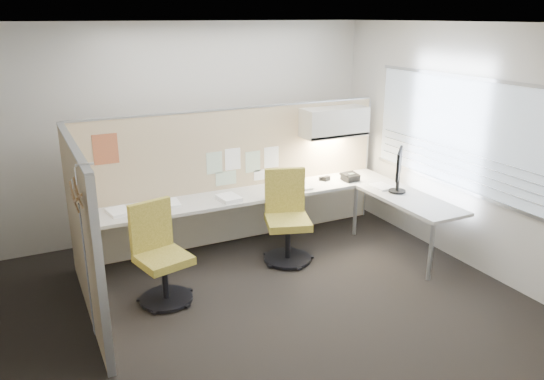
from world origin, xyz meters
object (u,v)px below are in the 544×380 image
desk (278,203)px  chair_left (160,257)px  monitor (399,168)px  phone (350,177)px  chair_right (287,220)px

desk → chair_left: bearing=-159.0°
monitor → phone: monitor is taller
desk → monitor: (1.37, -0.63, 0.44)m
phone → chair_left: bearing=-169.5°
chair_left → monitor: monitor is taller
chair_left → phone: chair_left is taller
phone → chair_right: bearing=-164.4°
desk → chair_right: chair_right is taller
chair_right → monitor: bearing=7.5°
chair_left → chair_right: (1.64, 0.29, 0.02)m
chair_left → phone: bearing=0.1°
phone → desk: bearing=178.7°
desk → monitor: bearing=-24.8°
monitor → phone: (-0.26, 0.67, -0.26)m
chair_right → phone: (1.18, 0.40, 0.27)m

